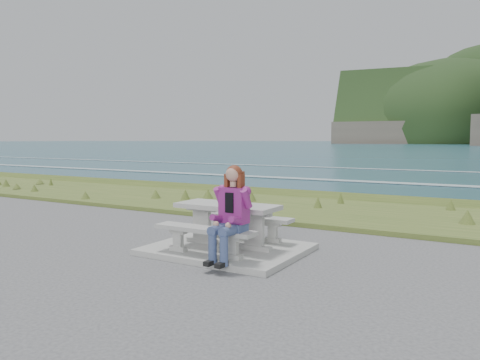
% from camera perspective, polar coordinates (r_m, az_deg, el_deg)
% --- Properties ---
extents(concrete_slab, '(2.60, 2.10, 0.10)m').
position_cam_1_polar(concrete_slab, '(8.30, -1.55, -8.41)').
color(concrete_slab, '#9F9F9A').
rests_on(concrete_slab, ground).
extents(picnic_table, '(1.80, 0.75, 0.75)m').
position_cam_1_polar(picnic_table, '(8.18, -1.56, -4.09)').
color(picnic_table, '#9F9F9A').
rests_on(picnic_table, concrete_slab).
extents(bench_landward, '(1.80, 0.35, 0.45)m').
position_cam_1_polar(bench_landward, '(7.64, -4.35, -6.53)').
color(bench_landward, '#9F9F9A').
rests_on(bench_landward, concrete_slab).
extents(bench_seaward, '(1.80, 0.35, 0.45)m').
position_cam_1_polar(bench_seaward, '(8.81, 0.87, -4.97)').
color(bench_seaward, '#9F9F9A').
rests_on(bench_seaward, concrete_slab).
extents(grass_verge, '(160.00, 4.50, 0.22)m').
position_cam_1_polar(grass_verge, '(12.75, 10.48, -4.00)').
color(grass_verge, '#3A531F').
rests_on(grass_verge, ground).
extents(shore_drop, '(160.00, 0.80, 2.20)m').
position_cam_1_polar(shore_drop, '(15.48, 14.16, -2.48)').
color(shore_drop, brown).
rests_on(shore_drop, ground).
extents(ocean, '(1600.00, 1600.00, 0.09)m').
position_cam_1_polar(ocean, '(32.44, 22.67, -1.97)').
color(ocean, '#224F60').
rests_on(ocean, ground).
extents(seated_woman, '(0.44, 0.76, 1.48)m').
position_cam_1_polar(seated_woman, '(7.20, -1.44, -5.67)').
color(seated_woman, navy).
rests_on(seated_woman, concrete_slab).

